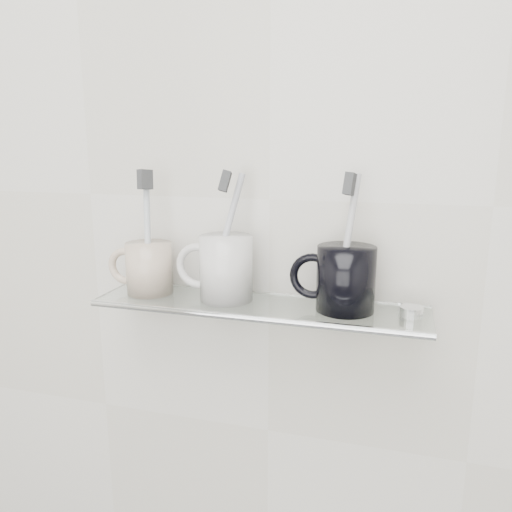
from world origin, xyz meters
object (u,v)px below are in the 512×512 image
at_px(shelf_glass, 258,306).
at_px(mug_center, 226,268).
at_px(mug_left, 149,268).
at_px(mug_right, 346,279).

distance_m(shelf_glass, mug_center, 0.08).
xyz_separation_m(shelf_glass, mug_left, (-0.18, 0.00, 0.04)).
bearing_deg(mug_right, mug_left, -159.42).
height_order(shelf_glass, mug_left, mug_left).
distance_m(mug_left, mug_center, 0.13).
height_order(mug_center, mug_right, mug_center).
relative_size(shelf_glass, mug_right, 5.33).
bearing_deg(mug_left, mug_center, -15.03).
xyz_separation_m(shelf_glass, mug_center, (-0.05, 0.00, 0.05)).
height_order(mug_left, mug_right, mug_right).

